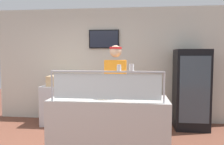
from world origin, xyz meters
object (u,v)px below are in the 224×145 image
object	(u,v)px
pizza_server	(102,95)
drink_fridge	(191,89)
pizza_box_stack	(58,81)
parmesan_shaker	(119,68)
pizza_tray	(105,97)
pepper_flake_shaker	(131,68)
worker_figure	(116,88)

from	to	relation	value
pizza_server	drink_fridge	distance (m)	2.37
pizza_server	pizza_box_stack	bearing A→B (deg)	120.75
pizza_server	pizza_box_stack	distance (m)	2.06
pizza_box_stack	parmesan_shaker	bearing A→B (deg)	-51.15
pizza_tray	pepper_flake_shaker	bearing A→B (deg)	-37.75
parmesan_shaker	pizza_box_stack	world-z (taller)	parmesan_shaker
pepper_flake_shaker	pizza_server	bearing A→B (deg)	146.51
pizza_box_stack	pizza_tray	bearing A→B (deg)	-50.86
pizza_tray	worker_figure	distance (m)	0.65
worker_figure	drink_fridge	world-z (taller)	worker_figure
parmesan_shaker	pepper_flake_shaker	world-z (taller)	pepper_flake_shaker
parmesan_shaker	pizza_tray	bearing A→B (deg)	127.32
pizza_server	parmesan_shaker	size ratio (longest dim) A/B	3.30
pizza_tray	pizza_server	world-z (taller)	pizza_server
pizza_tray	parmesan_shaker	size ratio (longest dim) A/B	4.90
pepper_flake_shaker	pizza_box_stack	size ratio (longest dim) A/B	0.21
pizza_server	parmesan_shaker	bearing A→B (deg)	-53.78
pepper_flake_shaker	pizza_tray	bearing A→B (deg)	142.25
worker_figure	pizza_box_stack	distance (m)	1.71
parmesan_shaker	pepper_flake_shaker	bearing A→B (deg)	-0.00
pizza_server	pizza_box_stack	xyz separation A→B (m)	(-1.27, 1.63, 0.02)
parmesan_shaker	drink_fridge	size ratio (longest dim) A/B	0.05
pizza_server	worker_figure	size ratio (longest dim) A/B	0.16
parmesan_shaker	worker_figure	world-z (taller)	worker_figure
pizza_tray	drink_fridge	distance (m)	2.32
pizza_tray	pepper_flake_shaker	xyz separation A→B (m)	(0.41, -0.31, 0.45)
pizza_box_stack	pizza_server	bearing A→B (deg)	-52.05
worker_figure	drink_fridge	bearing A→B (deg)	33.61
pepper_flake_shaker	parmesan_shaker	bearing A→B (deg)	180.00
pizza_tray	worker_figure	size ratio (longest dim) A/B	0.24
pizza_server	worker_figure	bearing A→B (deg)	70.56
pepper_flake_shaker	worker_figure	bearing A→B (deg)	107.67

